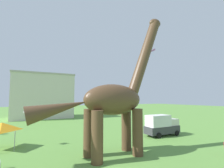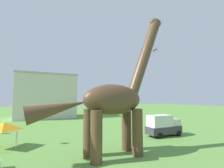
{
  "view_description": "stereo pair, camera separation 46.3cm",
  "coord_description": "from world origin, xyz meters",
  "px_view_note": "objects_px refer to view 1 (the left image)",
  "views": [
    {
      "loc": [
        -6.83,
        -10.39,
        5.82
      ],
      "look_at": [
        2.07,
        5.9,
        7.36
      ],
      "focal_mm": 27.02,
      "sensor_mm": 36.0,
      "label": 1
    },
    {
      "loc": [
        -6.42,
        -10.61,
        5.82
      ],
      "look_at": [
        2.07,
        5.9,
        7.36
      ],
      "focal_mm": 27.02,
      "sensor_mm": 36.0,
      "label": 2
    }
  ],
  "objects_px": {
    "parked_box_truck": "(161,125)",
    "dinosaur_sculpture": "(113,100)",
    "festival_canopy_tent": "(2,127)",
    "kite_far_right": "(29,111)",
    "kite_drifting": "(153,50)"
  },
  "relations": [
    {
      "from": "parked_box_truck",
      "to": "dinosaur_sculpture",
      "type": "bearing_deg",
      "value": -156.87
    },
    {
      "from": "festival_canopy_tent",
      "to": "kite_drifting",
      "type": "relative_size",
      "value": 2.09
    },
    {
      "from": "parked_box_truck",
      "to": "kite_far_right",
      "type": "height_order",
      "value": "kite_far_right"
    },
    {
      "from": "festival_canopy_tent",
      "to": "kite_drifting",
      "type": "distance_m",
      "value": 27.4
    },
    {
      "from": "parked_box_truck",
      "to": "kite_far_right",
      "type": "bearing_deg",
      "value": -170.44
    },
    {
      "from": "dinosaur_sculpture",
      "to": "kite_drifting",
      "type": "bearing_deg",
      "value": 33.24
    },
    {
      "from": "dinosaur_sculpture",
      "to": "kite_far_right",
      "type": "height_order",
      "value": "dinosaur_sculpture"
    },
    {
      "from": "parked_box_truck",
      "to": "festival_canopy_tent",
      "type": "bearing_deg",
      "value": 171.59
    },
    {
      "from": "dinosaur_sculpture",
      "to": "festival_canopy_tent",
      "type": "distance_m",
      "value": 13.29
    },
    {
      "from": "parked_box_truck",
      "to": "kite_drifting",
      "type": "xyz_separation_m",
      "value": [
        3.15,
        4.95,
        13.52
      ]
    },
    {
      "from": "dinosaur_sculpture",
      "to": "parked_box_truck",
      "type": "relative_size",
      "value": 2.77
    },
    {
      "from": "kite_far_right",
      "to": "parked_box_truck",
      "type": "bearing_deg",
      "value": 8.05
    },
    {
      "from": "parked_box_truck",
      "to": "kite_far_right",
      "type": "xyz_separation_m",
      "value": [
        -18.68,
        -2.64,
        3.02
      ]
    },
    {
      "from": "kite_far_right",
      "to": "dinosaur_sculpture",
      "type": "bearing_deg",
      "value": -12.82
    },
    {
      "from": "dinosaur_sculpture",
      "to": "kite_drifting",
      "type": "relative_size",
      "value": 10.35
    }
  ]
}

